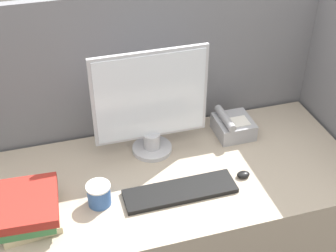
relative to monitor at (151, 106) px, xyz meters
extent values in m
cube|color=slate|center=(0.07, 0.21, -0.27)|extent=(1.96, 0.04, 1.40)
cube|color=tan|center=(0.07, -0.18, -0.61)|extent=(1.56, 0.72, 0.74)
cylinder|color=#B7B7BC|center=(0.00, 0.00, -0.23)|extent=(0.18, 0.18, 0.02)
cylinder|color=#B7B7BC|center=(0.00, 0.00, -0.18)|extent=(0.08, 0.08, 0.07)
cube|color=#B7B7BC|center=(0.00, 0.00, 0.05)|extent=(0.50, 0.02, 0.42)
cube|color=silver|center=(0.00, -0.01, 0.05)|extent=(0.47, 0.01, 0.39)
cube|color=black|center=(0.04, -0.30, -0.23)|extent=(0.46, 0.13, 0.02)
ellipsoid|color=black|center=(0.32, -0.29, -0.23)|extent=(0.06, 0.04, 0.03)
cylinder|color=#335999|center=(-0.28, -0.27, -0.20)|extent=(0.09, 0.09, 0.09)
cylinder|color=white|center=(-0.28, -0.27, -0.15)|extent=(0.10, 0.10, 0.01)
cube|color=#C6B78C|center=(-0.56, -0.27, -0.23)|extent=(0.23, 0.28, 0.03)
cube|color=#38723F|center=(-0.56, -0.29, -0.19)|extent=(0.21, 0.25, 0.03)
cube|color=maroon|center=(-0.55, -0.28, -0.16)|extent=(0.24, 0.28, 0.04)
cube|color=#99999E|center=(0.40, 0.01, -0.20)|extent=(0.17, 0.17, 0.08)
cube|color=white|center=(0.42, -0.01, -0.16)|extent=(0.08, 0.08, 0.00)
cylinder|color=#99999E|center=(0.36, 0.01, -0.14)|extent=(0.04, 0.18, 0.04)
camera|label=1|loc=(-0.40, -1.62, 1.09)|focal=50.00mm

